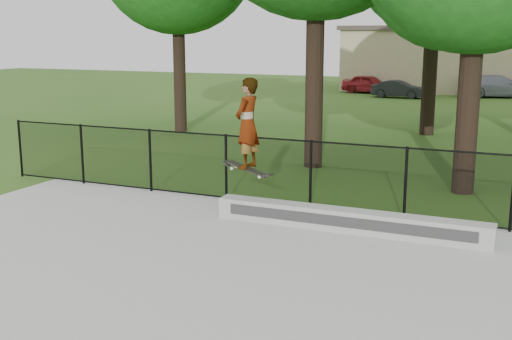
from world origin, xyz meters
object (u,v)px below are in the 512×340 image
object	(u,v)px
car_c	(499,86)
car_a	(369,84)
skater_airborne	(247,125)
car_b	(398,89)
grind_ledge	(348,220)

from	to	relation	value
car_c	car_a	bearing A→B (deg)	77.29
car_c	skater_airborne	world-z (taller)	skater_airborne
car_c	skater_airborne	bearing A→B (deg)	159.10
car_b	car_c	size ratio (longest dim) A/B	0.68
grind_ledge	car_b	xyz separation A→B (m)	(-4.59, 27.35, 0.25)
car_b	car_c	world-z (taller)	car_c
car_b	grind_ledge	bearing A→B (deg)	-168.27
car_a	skater_airborne	xyz separation A→B (m)	(4.95, -29.80, 1.41)
grind_ledge	car_b	size ratio (longest dim) A/B	1.85
car_b	skater_airborne	xyz separation A→B (m)	(2.56, -27.48, 1.48)
car_b	car_c	distance (m)	6.10
grind_ledge	skater_airborne	size ratio (longest dim) A/B	2.68
grind_ledge	car_c	distance (m)	30.05
grind_ledge	car_c	world-z (taller)	car_c
grind_ledge	skater_airborne	bearing A→B (deg)	-176.34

